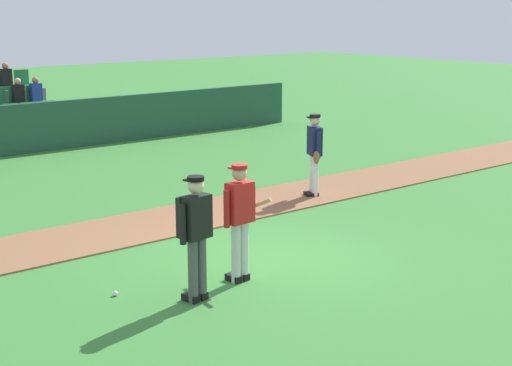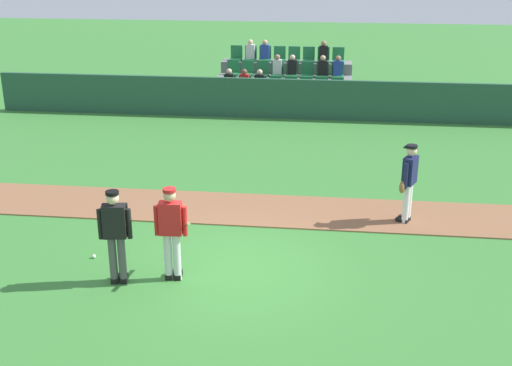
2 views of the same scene
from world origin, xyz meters
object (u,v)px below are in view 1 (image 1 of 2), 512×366
at_px(batter_red_jersey, 240,218).
at_px(runner_navy_jersey, 314,152).
at_px(umpire_home_plate, 195,231).
at_px(baseball, 115,293).

height_order(batter_red_jersey, runner_navy_jersey, same).
height_order(batter_red_jersey, umpire_home_plate, same).
relative_size(runner_navy_jersey, baseball, 23.78).
distance_m(batter_red_jersey, runner_navy_jersey, 5.38).
xyz_separation_m(batter_red_jersey, runner_navy_jersey, (4.41, 3.08, -0.01)).
relative_size(batter_red_jersey, umpire_home_plate, 1.00).
distance_m(batter_red_jersey, baseball, 2.06).
xyz_separation_m(batter_red_jersey, baseball, (-1.73, 0.63, -0.93)).
relative_size(umpire_home_plate, baseball, 23.78).
height_order(umpire_home_plate, runner_navy_jersey, same).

